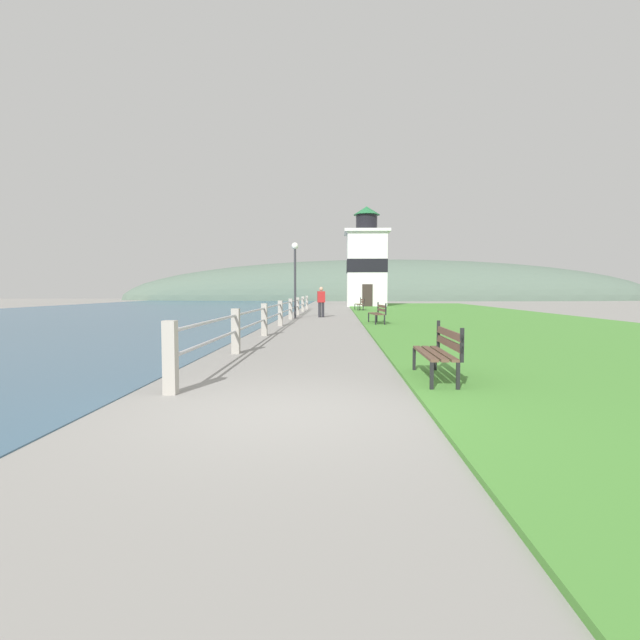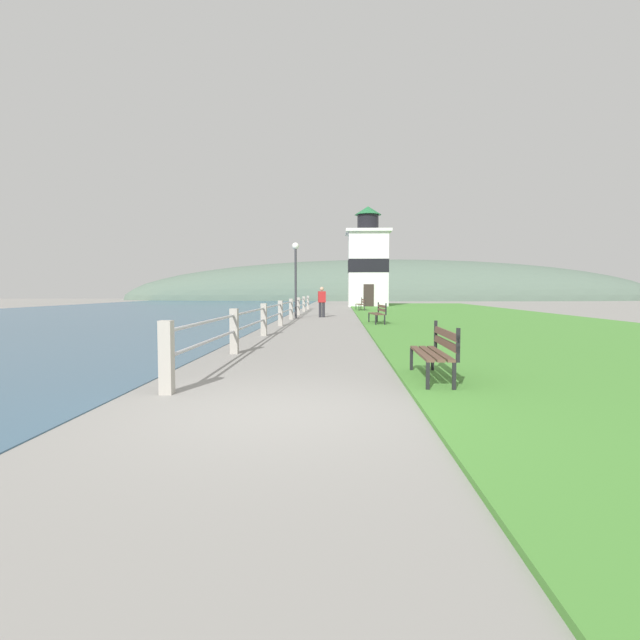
% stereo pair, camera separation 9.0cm
% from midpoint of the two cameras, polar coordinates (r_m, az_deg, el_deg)
% --- Properties ---
extents(ground_plane, '(160.00, 160.00, 0.00)m').
position_cam_midpoint_polar(ground_plane, '(6.13, -4.70, -10.48)').
color(ground_plane, gray).
extents(grass_verge, '(12.00, 57.94, 0.06)m').
position_cam_midpoint_polar(grass_verge, '(26.23, 17.81, 0.11)').
color(grass_verge, '#4C8E38').
rests_on(grass_verge, ground_plane).
extents(water_strip, '(24.00, 92.70, 0.01)m').
position_cam_midpoint_polar(water_strip, '(29.38, -28.48, 0.15)').
color(water_strip, '#385B75').
rests_on(water_strip, ground_plane).
extents(seawall_railing, '(0.18, 32.01, 1.05)m').
position_cam_midpoint_polar(seawall_railing, '(22.97, -3.77, 1.26)').
color(seawall_railing, '#A8A399').
rests_on(seawall_railing, ground_plane).
extents(park_bench_near, '(0.49, 1.79, 0.94)m').
position_cam_midpoint_polar(park_bench_near, '(8.16, 13.47, -3.25)').
color(park_bench_near, brown).
rests_on(park_bench_near, ground_plane).
extents(park_bench_midway, '(0.65, 1.82, 0.94)m').
position_cam_midpoint_polar(park_bench_midway, '(21.44, 6.83, 0.90)').
color(park_bench_midway, brown).
rests_on(park_bench_midway, ground_plane).
extents(park_bench_far, '(0.63, 1.87, 0.94)m').
position_cam_midpoint_polar(park_bench_far, '(35.72, 4.81, 1.91)').
color(park_bench_far, brown).
rests_on(park_bench_far, ground_plane).
extents(lighthouse, '(4.01, 4.01, 9.00)m').
position_cam_midpoint_polar(lighthouse, '(45.53, 5.53, 6.44)').
color(lighthouse, white).
rests_on(lighthouse, ground_plane).
extents(person_strolling, '(0.44, 0.29, 1.66)m').
position_cam_midpoint_polar(person_strolling, '(27.11, 0.31, 2.21)').
color(person_strolling, '#28282D').
rests_on(person_strolling, ground_plane).
extents(lamp_post, '(0.36, 0.36, 3.96)m').
position_cam_midpoint_polar(lamp_post, '(26.25, -2.71, 6.18)').
color(lamp_post, '#333338').
rests_on(lamp_post, ground_plane).
extents(distant_hillside, '(80.00, 16.00, 12.00)m').
position_cam_midpoint_polar(distant_hillside, '(74.90, 7.80, 2.27)').
color(distant_hillside, '#566B5B').
rests_on(distant_hillside, ground_plane).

